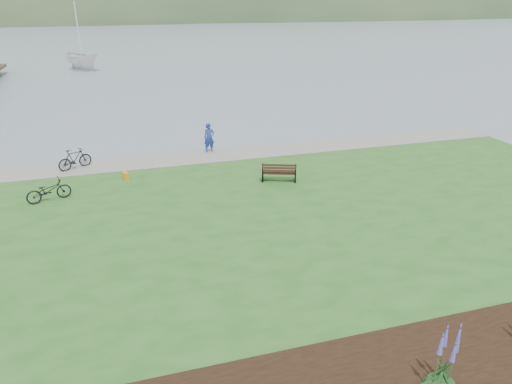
{
  "coord_description": "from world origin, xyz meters",
  "views": [
    {
      "loc": [
        -3.65,
        -15.4,
        8.03
      ],
      "look_at": [
        0.75,
        -0.35,
        1.3
      ],
      "focal_mm": 32.0,
      "sensor_mm": 36.0,
      "label": 1
    }
  ],
  "objects_px": {
    "person": "(209,136)",
    "bicycle_a": "(48,190)",
    "park_bench": "(279,172)",
    "sailboat": "(84,70)"
  },
  "relations": [
    {
      "from": "park_bench",
      "to": "bicycle_a",
      "type": "distance_m",
      "value": 9.61
    },
    {
      "from": "person",
      "to": "bicycle_a",
      "type": "distance_m",
      "value": 8.61
    },
    {
      "from": "person",
      "to": "sailboat",
      "type": "distance_m",
      "value": 37.03
    },
    {
      "from": "park_bench",
      "to": "sailboat",
      "type": "height_order",
      "value": "sailboat"
    },
    {
      "from": "person",
      "to": "bicycle_a",
      "type": "xyz_separation_m",
      "value": [
        -7.42,
        -4.35,
        -0.47
      ]
    },
    {
      "from": "park_bench",
      "to": "sailboat",
      "type": "distance_m",
      "value": 42.39
    },
    {
      "from": "park_bench",
      "to": "sailboat",
      "type": "bearing_deg",
      "value": 124.32
    },
    {
      "from": "park_bench",
      "to": "person",
      "type": "distance_m",
      "value": 5.47
    },
    {
      "from": "bicycle_a",
      "to": "person",
      "type": "bearing_deg",
      "value": -78.06
    },
    {
      "from": "park_bench",
      "to": "sailboat",
      "type": "relative_size",
      "value": 0.07
    }
  ]
}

